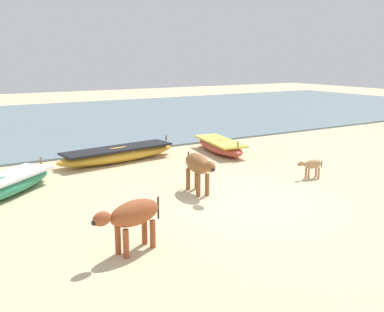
{
  "coord_description": "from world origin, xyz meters",
  "views": [
    {
      "loc": [
        -6.94,
        -8.36,
        3.62
      ],
      "look_at": [
        0.1,
        3.19,
        0.6
      ],
      "focal_mm": 41.29,
      "sensor_mm": 36.0,
      "label": 1
    }
  ],
  "objects_px": {
    "fishing_boat_3": "(118,154)",
    "calf_far_tan": "(312,165)",
    "cow_second_adult_brown": "(198,165)",
    "fishing_boat_0": "(220,146)",
    "cow_adult_rust": "(133,216)"
  },
  "relations": [
    {
      "from": "fishing_boat_0",
      "to": "cow_second_adult_brown",
      "type": "relative_size",
      "value": 2.05
    },
    {
      "from": "fishing_boat_3",
      "to": "calf_far_tan",
      "type": "xyz_separation_m",
      "value": [
        4.24,
        -5.13,
        0.13
      ]
    },
    {
      "from": "cow_adult_rust",
      "to": "calf_far_tan",
      "type": "distance_m",
      "value": 7.13
    },
    {
      "from": "fishing_boat_0",
      "to": "calf_far_tan",
      "type": "height_order",
      "value": "fishing_boat_0"
    },
    {
      "from": "calf_far_tan",
      "to": "cow_adult_rust",
      "type": "bearing_deg",
      "value": 26.33
    },
    {
      "from": "cow_adult_rust",
      "to": "cow_second_adult_brown",
      "type": "distance_m",
      "value": 3.95
    },
    {
      "from": "fishing_boat_0",
      "to": "fishing_boat_3",
      "type": "height_order",
      "value": "fishing_boat_3"
    },
    {
      "from": "fishing_boat_3",
      "to": "fishing_boat_0",
      "type": "bearing_deg",
      "value": -17.06
    },
    {
      "from": "fishing_boat_0",
      "to": "cow_second_adult_brown",
      "type": "distance_m",
      "value": 5.34
    },
    {
      "from": "fishing_boat_3",
      "to": "cow_adult_rust",
      "type": "relative_size",
      "value": 3.05
    },
    {
      "from": "calf_far_tan",
      "to": "cow_second_adult_brown",
      "type": "distance_m",
      "value": 3.84
    },
    {
      "from": "cow_second_adult_brown",
      "to": "fishing_boat_3",
      "type": "bearing_deg",
      "value": -166.29
    },
    {
      "from": "cow_adult_rust",
      "to": "cow_second_adult_brown",
      "type": "bearing_deg",
      "value": -155.27
    },
    {
      "from": "calf_far_tan",
      "to": "cow_second_adult_brown",
      "type": "bearing_deg",
      "value": 2.32
    },
    {
      "from": "calf_far_tan",
      "to": "fishing_boat_0",
      "type": "bearing_deg",
      "value": -76.47
    }
  ]
}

